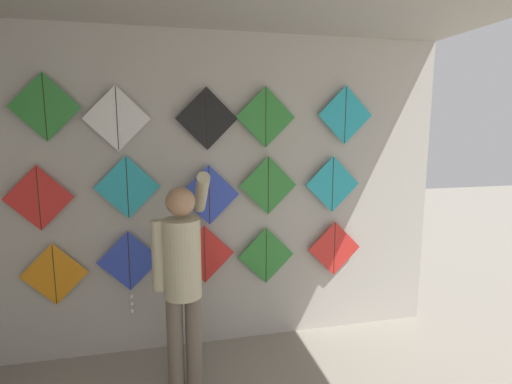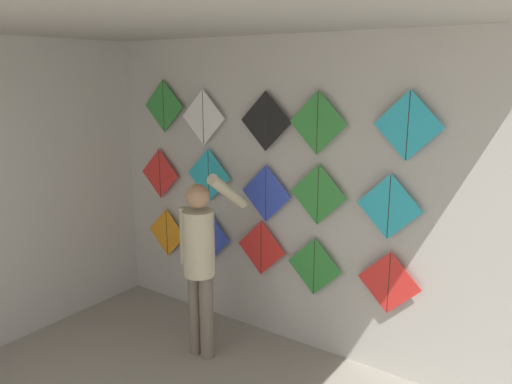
{
  "view_description": "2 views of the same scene",
  "coord_description": "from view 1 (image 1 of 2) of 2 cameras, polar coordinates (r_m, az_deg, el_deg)",
  "views": [
    {
      "loc": [
        -0.33,
        0.65,
        1.99
      ],
      "look_at": [
        0.41,
        3.84,
        1.46
      ],
      "focal_mm": 28.0,
      "sensor_mm": 36.0,
      "label": 1
    },
    {
      "loc": [
        2.5,
        0.43,
        2.49
      ],
      "look_at": [
        0.1,
        3.84,
        1.48
      ],
      "focal_mm": 35.0,
      "sensor_mm": 36.0,
      "label": 2
    }
  ],
  "objects": [
    {
      "name": "kite_10",
      "position": [
        3.55,
        -27.96,
        10.67
      ],
      "size": [
        0.53,
        0.01,
        0.53
      ],
      "color": "#338C38"
    },
    {
      "name": "kite_3",
      "position": [
        3.73,
        1.45,
        -9.06
      ],
      "size": [
        0.53,
        0.01,
        0.53
      ],
      "color": "#338C38"
    },
    {
      "name": "kite_0",
      "position": [
        3.75,
        -26.84,
        -10.46
      ],
      "size": [
        0.53,
        0.01,
        0.53
      ],
      "color": "orange"
    },
    {
      "name": "kite_13",
      "position": [
        3.54,
        1.41,
        10.64
      ],
      "size": [
        0.53,
        0.01,
        0.53
      ],
      "color": "#338C38"
    },
    {
      "name": "kite_5",
      "position": [
        3.61,
        -28.62,
        -0.79
      ],
      "size": [
        0.53,
        0.01,
        0.53
      ],
      "color": "red"
    },
    {
      "name": "kite_7",
      "position": [
        3.5,
        -6.7,
        -0.43
      ],
      "size": [
        0.53,
        0.01,
        0.53
      ],
      "color": "blue"
    },
    {
      "name": "back_panel",
      "position": [
        3.59,
        -7.57,
        -0.36
      ],
      "size": [
        4.47,
        0.06,
        2.8
      ],
      "primitive_type": "cube",
      "color": "#BCB7AD",
      "rests_on": "ground"
    },
    {
      "name": "kite_2",
      "position": [
        3.62,
        -7.35,
        -8.82
      ],
      "size": [
        0.53,
        0.01,
        0.53
      ],
      "color": "red"
    },
    {
      "name": "kite_8",
      "position": [
        3.59,
        1.75,
        0.93
      ],
      "size": [
        0.53,
        0.01,
        0.53
      ],
      "color": "#338C38"
    },
    {
      "name": "kite_9",
      "position": [
        3.79,
        10.89,
        1.08
      ],
      "size": [
        0.53,
        0.01,
        0.53
      ],
      "color": "#28B2C6"
    },
    {
      "name": "kite_4",
      "position": [
        3.94,
        11.13,
        -7.94
      ],
      "size": [
        0.53,
        0.01,
        0.53
      ],
      "color": "red"
    },
    {
      "name": "kite_12",
      "position": [
        3.45,
        -7.04,
        10.36
      ],
      "size": [
        0.53,
        0.01,
        0.53
      ],
      "color": "black"
    },
    {
      "name": "kite_1",
      "position": [
        3.64,
        -17.64,
        -9.99
      ],
      "size": [
        0.53,
        0.04,
        0.74
      ],
      "color": "blue"
    },
    {
      "name": "kite_11",
      "position": [
        3.45,
        -19.24,
        9.87
      ],
      "size": [
        0.53,
        0.01,
        0.53
      ],
      "color": "white"
    },
    {
      "name": "kite_6",
      "position": [
        3.48,
        -17.9,
        0.64
      ],
      "size": [
        0.53,
        0.01,
        0.53
      ],
      "color": "#28B2C6"
    },
    {
      "name": "kite_14",
      "position": [
        3.8,
        12.64,
        10.66
      ],
      "size": [
        0.53,
        0.01,
        0.53
      ],
      "color": "#28B2C6"
    },
    {
      "name": "shopkeeper",
      "position": [
        3.01,
        -10.45,
        -11.24
      ],
      "size": [
        0.43,
        0.58,
        1.68
      ],
      "rotation": [
        0.0,
        0.0,
        -0.05
      ],
      "color": "#726656",
      "rests_on": "ground"
    }
  ]
}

